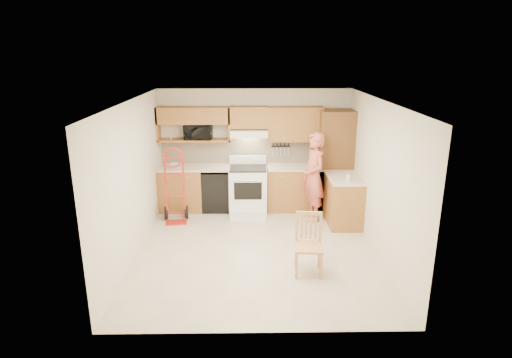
{
  "coord_description": "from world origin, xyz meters",
  "views": [
    {
      "loc": [
        -0.11,
        -6.64,
        3.26
      ],
      "look_at": [
        0.0,
        0.5,
        1.1
      ],
      "focal_mm": 30.09,
      "sensor_mm": 36.0,
      "label": 1
    }
  ],
  "objects_px": {
    "microwave": "(198,132)",
    "range": "(248,187)",
    "hand_truck": "(175,189)",
    "dining_chair": "(309,245)",
    "person": "(314,177)"
  },
  "relations": [
    {
      "from": "microwave",
      "to": "hand_truck",
      "type": "xyz_separation_m",
      "value": [
        -0.4,
        -0.8,
        -0.97
      ]
    },
    {
      "from": "microwave",
      "to": "hand_truck",
      "type": "bearing_deg",
      "value": -113.86
    },
    {
      "from": "range",
      "to": "dining_chair",
      "type": "bearing_deg",
      "value": -70.26
    },
    {
      "from": "person",
      "to": "hand_truck",
      "type": "bearing_deg",
      "value": -104.01
    },
    {
      "from": "microwave",
      "to": "hand_truck",
      "type": "height_order",
      "value": "microwave"
    },
    {
      "from": "range",
      "to": "dining_chair",
      "type": "xyz_separation_m",
      "value": [
        0.91,
        -2.55,
        -0.1
      ]
    },
    {
      "from": "microwave",
      "to": "person",
      "type": "xyz_separation_m",
      "value": [
        2.3,
        -0.74,
        -0.76
      ]
    },
    {
      "from": "hand_truck",
      "to": "microwave",
      "type": "bearing_deg",
      "value": 54.92
    },
    {
      "from": "microwave",
      "to": "range",
      "type": "distance_m",
      "value": 1.52
    },
    {
      "from": "microwave",
      "to": "dining_chair",
      "type": "relative_size",
      "value": 0.61
    },
    {
      "from": "person",
      "to": "microwave",
      "type": "bearing_deg",
      "value": -123.18
    },
    {
      "from": "range",
      "to": "microwave",
      "type": "bearing_deg",
      "value": 160.96
    },
    {
      "from": "microwave",
      "to": "hand_truck",
      "type": "relative_size",
      "value": 0.42
    },
    {
      "from": "dining_chair",
      "to": "person",
      "type": "bearing_deg",
      "value": 85.01
    },
    {
      "from": "person",
      "to": "hand_truck",
      "type": "xyz_separation_m",
      "value": [
        -2.7,
        -0.07,
        -0.21
      ]
    }
  ]
}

